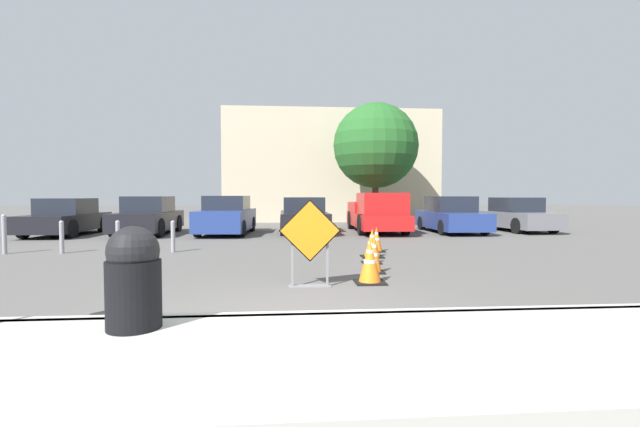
{
  "coord_description": "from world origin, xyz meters",
  "views": [
    {
      "loc": [
        0.02,
        -5.02,
        1.54
      ],
      "look_at": [
        1.16,
        9.34,
        0.92
      ],
      "focal_mm": 24.0,
      "sensor_mm": 36.0,
      "label": 1
    }
  ],
  "objects_px": {
    "parked_car_sixth": "(517,216)",
    "bollard_fourth": "(4,233)",
    "traffic_cone_fourth": "(372,243)",
    "pickup_truck": "(377,215)",
    "parked_car_second": "(148,217)",
    "bollard_nearest": "(173,235)",
    "trash_bin": "(134,277)",
    "parked_car_fifth": "(451,216)",
    "traffic_cone_second": "(374,255)",
    "road_closed_sign": "(310,239)",
    "parked_car_third": "(227,216)",
    "traffic_cone_fifth": "(376,240)",
    "parked_car_fourth": "(303,216)",
    "traffic_cone_third": "(372,251)",
    "traffic_cone_nearest": "(370,262)",
    "bollard_second": "(118,236)",
    "bollard_third": "(62,236)",
    "parked_car_nearest": "(66,218)"
  },
  "relations": [
    {
      "from": "parked_car_sixth",
      "to": "bollard_fourth",
      "type": "bearing_deg",
      "value": 15.45
    },
    {
      "from": "parked_car_third",
      "to": "bollard_nearest",
      "type": "distance_m",
      "value": 5.42
    },
    {
      "from": "traffic_cone_fifth",
      "to": "bollard_nearest",
      "type": "relative_size",
      "value": 0.79
    },
    {
      "from": "parked_car_second",
      "to": "traffic_cone_fourth",
      "type": "bearing_deg",
      "value": 138.27
    },
    {
      "from": "traffic_cone_third",
      "to": "pickup_truck",
      "type": "bearing_deg",
      "value": 76.87
    },
    {
      "from": "parked_car_sixth",
      "to": "bollard_nearest",
      "type": "relative_size",
      "value": 4.82
    },
    {
      "from": "traffic_cone_nearest",
      "to": "traffic_cone_second",
      "type": "bearing_deg",
      "value": 73.9
    },
    {
      "from": "trash_bin",
      "to": "bollard_nearest",
      "type": "xyz_separation_m",
      "value": [
        -1.44,
        7.16,
        -0.22
      ]
    },
    {
      "from": "parked_car_third",
      "to": "traffic_cone_second",
      "type": "bearing_deg",
      "value": 118.36
    },
    {
      "from": "parked_car_sixth",
      "to": "parked_car_second",
      "type": "bearing_deg",
      "value": -1.96
    },
    {
      "from": "traffic_cone_fourth",
      "to": "parked_car_sixth",
      "type": "relative_size",
      "value": 0.17
    },
    {
      "from": "bollard_second",
      "to": "bollard_fourth",
      "type": "xyz_separation_m",
      "value": [
        -2.87,
        0.0,
        0.09
      ]
    },
    {
      "from": "parked_car_sixth",
      "to": "bollard_second",
      "type": "relative_size",
      "value": 4.76
    },
    {
      "from": "trash_bin",
      "to": "bollard_third",
      "type": "bearing_deg",
      "value": 121.06
    },
    {
      "from": "parked_car_second",
      "to": "traffic_cone_second",
      "type": "bearing_deg",
      "value": 129.14
    },
    {
      "from": "bollard_second",
      "to": "bollard_fourth",
      "type": "bearing_deg",
      "value": 180.0
    },
    {
      "from": "traffic_cone_second",
      "to": "bollard_fourth",
      "type": "bearing_deg",
      "value": 159.17
    },
    {
      "from": "traffic_cone_fourth",
      "to": "parked_car_sixth",
      "type": "height_order",
      "value": "parked_car_sixth"
    },
    {
      "from": "traffic_cone_nearest",
      "to": "parked_car_sixth",
      "type": "relative_size",
      "value": 0.18
    },
    {
      "from": "bollard_fourth",
      "to": "trash_bin",
      "type": "bearing_deg",
      "value": -51.25
    },
    {
      "from": "traffic_cone_fourth",
      "to": "parked_car_sixth",
      "type": "distance_m",
      "value": 10.6
    },
    {
      "from": "traffic_cone_fifth",
      "to": "trash_bin",
      "type": "xyz_separation_m",
      "value": [
        -4.04,
        -6.82,
        0.35
      ]
    },
    {
      "from": "traffic_cone_second",
      "to": "parked_car_third",
      "type": "relative_size",
      "value": 0.17
    },
    {
      "from": "parked_car_fifth",
      "to": "bollard_nearest",
      "type": "distance_m",
      "value": 11.3
    },
    {
      "from": "traffic_cone_fifth",
      "to": "bollard_fourth",
      "type": "height_order",
      "value": "bollard_fourth"
    },
    {
      "from": "traffic_cone_second",
      "to": "bollard_third",
      "type": "bearing_deg",
      "value": 155.68
    },
    {
      "from": "traffic_cone_third",
      "to": "parked_car_sixth",
      "type": "relative_size",
      "value": 0.14
    },
    {
      "from": "pickup_truck",
      "to": "bollard_second",
      "type": "xyz_separation_m",
      "value": [
        -8.24,
        -5.62,
        -0.28
      ]
    },
    {
      "from": "traffic_cone_second",
      "to": "bollard_second",
      "type": "relative_size",
      "value": 0.84
    },
    {
      "from": "road_closed_sign",
      "to": "bollard_second",
      "type": "distance_m",
      "value": 6.75
    },
    {
      "from": "parked_car_nearest",
      "to": "traffic_cone_fifth",
      "type": "bearing_deg",
      "value": 153.01
    },
    {
      "from": "parked_car_third",
      "to": "parked_car_fourth",
      "type": "xyz_separation_m",
      "value": [
        3.05,
        0.52,
        -0.02
      ]
    },
    {
      "from": "traffic_cone_fifth",
      "to": "pickup_truck",
      "type": "bearing_deg",
      "value": 77.53
    },
    {
      "from": "traffic_cone_fifth",
      "to": "traffic_cone_second",
      "type": "bearing_deg",
      "value": -102.86
    },
    {
      "from": "parked_car_third",
      "to": "bollard_third",
      "type": "xyz_separation_m",
      "value": [
        -3.57,
        -5.37,
        -0.24
      ]
    },
    {
      "from": "bollard_second",
      "to": "trash_bin",
      "type": "bearing_deg",
      "value": -68.1
    },
    {
      "from": "trash_bin",
      "to": "traffic_cone_second",
      "type": "bearing_deg",
      "value": 48.04
    },
    {
      "from": "parked_car_third",
      "to": "parked_car_fourth",
      "type": "distance_m",
      "value": 3.1
    },
    {
      "from": "traffic_cone_fifth",
      "to": "bollard_third",
      "type": "height_order",
      "value": "bollard_third"
    },
    {
      "from": "bollard_nearest",
      "to": "bollard_second",
      "type": "relative_size",
      "value": 0.99
    },
    {
      "from": "road_closed_sign",
      "to": "bollard_nearest",
      "type": "bearing_deg",
      "value": 126.32
    },
    {
      "from": "traffic_cone_second",
      "to": "parked_car_second",
      "type": "bearing_deg",
      "value": 128.55
    },
    {
      "from": "traffic_cone_fourth",
      "to": "parked_car_third",
      "type": "bearing_deg",
      "value": 123.58
    },
    {
      "from": "road_closed_sign",
      "to": "bollard_third",
      "type": "bearing_deg",
      "value": 143.46
    },
    {
      "from": "traffic_cone_nearest",
      "to": "pickup_truck",
      "type": "bearing_deg",
      "value": 77.06
    },
    {
      "from": "parked_car_second",
      "to": "parked_car_fifth",
      "type": "xyz_separation_m",
      "value": [
        12.22,
        0.01,
        -0.01
      ]
    },
    {
      "from": "bollard_nearest",
      "to": "parked_car_second",
      "type": "bearing_deg",
      "value": 113.22
    },
    {
      "from": "parked_car_second",
      "to": "bollard_third",
      "type": "bearing_deg",
      "value": 85.27
    },
    {
      "from": "road_closed_sign",
      "to": "parked_car_second",
      "type": "distance_m",
      "value": 11.69
    },
    {
      "from": "pickup_truck",
      "to": "parked_car_second",
      "type": "bearing_deg",
      "value": 2.32
    }
  ]
}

